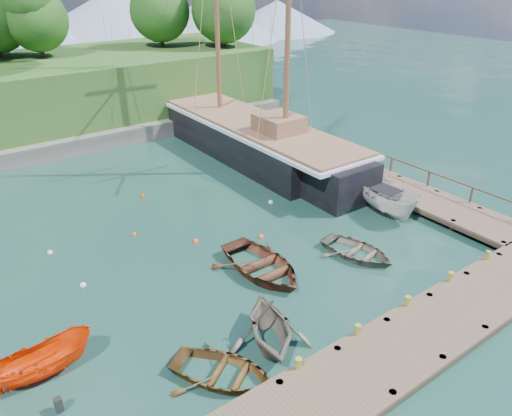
# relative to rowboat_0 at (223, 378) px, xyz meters

# --- Properties ---
(ground) EXTENTS (160.00, 160.00, 0.00)m
(ground) POSITION_rel_rowboat_0_xyz_m (6.10, 3.42, 0.00)
(ground) COLOR #1A3D2F
(ground) RESTS_ON ground
(dock_near) EXTENTS (20.00, 3.20, 1.10)m
(dock_near) POSITION_rel_rowboat_0_xyz_m (8.10, -3.08, 0.43)
(dock_near) COLOR brown
(dock_near) RESTS_ON ground
(dock_east) EXTENTS (3.20, 24.00, 1.10)m
(dock_east) POSITION_rel_rowboat_0_xyz_m (17.60, 10.42, 0.43)
(dock_east) COLOR brown
(dock_east) RESTS_ON ground
(bollard_0) EXTENTS (0.26, 0.26, 0.45)m
(bollard_0) POSITION_rel_rowboat_0_xyz_m (2.10, -1.68, 0.00)
(bollard_0) COLOR olive
(bollard_0) RESTS_ON ground
(bollard_1) EXTENTS (0.26, 0.26, 0.45)m
(bollard_1) POSITION_rel_rowboat_0_xyz_m (5.10, -1.68, 0.00)
(bollard_1) COLOR olive
(bollard_1) RESTS_ON ground
(bollard_2) EXTENTS (0.26, 0.26, 0.45)m
(bollard_2) POSITION_rel_rowboat_0_xyz_m (8.10, -1.68, 0.00)
(bollard_2) COLOR olive
(bollard_2) RESTS_ON ground
(bollard_3) EXTENTS (0.26, 0.26, 0.45)m
(bollard_3) POSITION_rel_rowboat_0_xyz_m (11.10, -1.68, 0.00)
(bollard_3) COLOR olive
(bollard_3) RESTS_ON ground
(bollard_4) EXTENTS (0.26, 0.26, 0.45)m
(bollard_4) POSITION_rel_rowboat_0_xyz_m (14.10, -1.68, 0.00)
(bollard_4) COLOR olive
(bollard_4) RESTS_ON ground
(rowboat_0) EXTENTS (4.56, 4.89, 0.82)m
(rowboat_0) POSITION_rel_rowboat_0_xyz_m (0.00, 0.00, 0.00)
(rowboat_0) COLOR #533918
(rowboat_0) RESTS_ON ground
(rowboat_1) EXTENTS (4.66, 4.92, 2.04)m
(rowboat_1) POSITION_rel_rowboat_0_xyz_m (2.47, 0.46, 0.00)
(rowboat_1) COLOR #696456
(rowboat_1) RESTS_ON ground
(rowboat_2) EXTENTS (3.65, 5.11, 1.06)m
(rowboat_2) POSITION_rel_rowboat_0_xyz_m (5.21, 4.60, 0.00)
(rowboat_2) COLOR #522D1D
(rowboat_2) RESTS_ON ground
(rowboat_3) EXTENTS (3.52, 4.40, 0.81)m
(rowboat_3) POSITION_rel_rowboat_0_xyz_m (10.00, 2.87, 0.00)
(rowboat_3) COLOR #5D574B
(rowboat_3) RESTS_ON ground
(motorboat_orange) EXTENTS (3.74, 1.49, 1.43)m
(motorboat_orange) POSITION_rel_rowboat_0_xyz_m (-5.10, 4.02, 0.00)
(motorboat_orange) COLOR #F33A03
(motorboat_orange) RESTS_ON ground
(cabin_boat_white) EXTENTS (3.16, 5.73, 2.09)m
(cabin_boat_white) POSITION_rel_rowboat_0_xyz_m (15.00, 5.45, 0.00)
(cabin_boat_white) COLOR beige
(cabin_boat_white) RESTS_ON ground
(schooner) EXTENTS (5.66, 29.11, 21.64)m
(schooner) POSITION_rel_rowboat_0_xyz_m (14.16, 17.89, 1.20)
(schooner) COLOR black
(schooner) RESTS_ON ground
(mooring_buoy_0) EXTENTS (0.29, 0.29, 0.29)m
(mooring_buoy_0) POSITION_rel_rowboat_0_xyz_m (-2.10, 8.65, 0.00)
(mooring_buoy_0) COLOR white
(mooring_buoy_0) RESTS_ON ground
(mooring_buoy_1) EXTENTS (0.33, 0.33, 0.33)m
(mooring_buoy_1) POSITION_rel_rowboat_0_xyz_m (4.13, 8.99, 0.00)
(mooring_buoy_1) COLOR #EA4B1B
(mooring_buoy_1) RESTS_ON ground
(mooring_buoy_2) EXTENTS (0.30, 0.30, 0.30)m
(mooring_buoy_2) POSITION_rel_rowboat_0_xyz_m (5.43, 7.22, 0.00)
(mooring_buoy_2) COLOR orange
(mooring_buoy_2) RESTS_ON ground
(mooring_buoy_3) EXTENTS (0.31, 0.31, 0.31)m
(mooring_buoy_3) POSITION_rel_rowboat_0_xyz_m (10.29, 10.38, 0.00)
(mooring_buoy_3) COLOR silver
(mooring_buoy_3) RESTS_ON ground
(mooring_buoy_4) EXTENTS (0.29, 0.29, 0.29)m
(mooring_buoy_4) POSITION_rel_rowboat_0_xyz_m (1.80, 11.67, 0.00)
(mooring_buoy_4) COLOR #D24911
(mooring_buoy_4) RESTS_ON ground
(mooring_buoy_5) EXTENTS (0.32, 0.32, 0.32)m
(mooring_buoy_5) POSITION_rel_rowboat_0_xyz_m (4.26, 15.86, 0.00)
(mooring_buoy_5) COLOR red
(mooring_buoy_5) RESTS_ON ground
(mooring_buoy_6) EXTENTS (0.29, 0.29, 0.29)m
(mooring_buoy_6) POSITION_rel_rowboat_0_xyz_m (-2.48, 12.50, 0.00)
(mooring_buoy_6) COLOR white
(mooring_buoy_6) RESTS_ON ground
(mooring_buoy_7) EXTENTS (0.34, 0.34, 0.34)m
(mooring_buoy_7) POSITION_rel_rowboat_0_xyz_m (7.24, 7.32, 0.00)
(mooring_buoy_7) COLOR #E84D20
(mooring_buoy_7) RESTS_ON ground
(distant_ridge) EXTENTS (117.00, 40.00, 10.00)m
(distant_ridge) POSITION_rel_rowboat_0_xyz_m (10.40, 73.42, 4.35)
(distant_ridge) COLOR #728CA5
(distant_ridge) RESTS_ON ground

